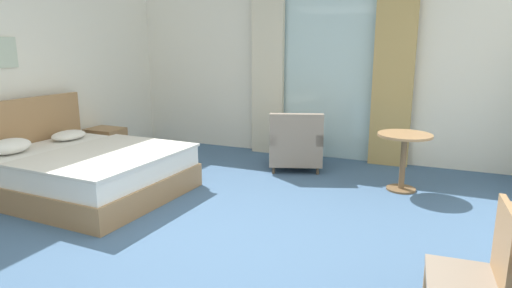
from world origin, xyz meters
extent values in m
cube|color=#426084|center=(0.00, 0.00, -0.05)|extent=(6.79, 7.50, 0.10)
cube|color=white|center=(0.00, 3.49, 1.45)|extent=(6.39, 0.12, 2.90)
cube|color=silver|center=(0.30, 3.41, 1.27)|extent=(1.50, 0.02, 2.55)
cube|color=beige|center=(-0.67, 3.31, 1.32)|extent=(0.52, 0.10, 2.65)
cube|color=tan|center=(1.27, 3.31, 1.32)|extent=(0.57, 0.10, 2.65)
cube|color=#9E754C|center=(-1.86, 0.52, 0.14)|extent=(2.15, 1.83, 0.28)
cube|color=white|center=(-1.86, 0.52, 0.40)|extent=(2.08, 1.78, 0.23)
cube|color=#9E754C|center=(-2.93, 0.55, 0.55)|extent=(0.12, 1.80, 1.10)
cube|color=silver|center=(-1.51, 0.50, 0.53)|extent=(1.44, 1.79, 0.03)
ellipsoid|color=white|center=(-2.62, 0.12, 0.60)|extent=(0.39, 0.50, 0.18)
ellipsoid|color=white|center=(-2.59, 0.97, 0.58)|extent=(0.37, 0.50, 0.12)
cube|color=#9E754C|center=(-2.77, 1.84, 0.25)|extent=(0.52, 0.42, 0.50)
cube|color=olive|center=(-2.77, 1.63, 0.35)|extent=(0.44, 0.01, 0.12)
cube|color=#9E754C|center=(2.44, -0.07, 0.35)|extent=(0.06, 0.06, 0.70)
cube|color=gray|center=(2.19, -0.73, 0.45)|extent=(0.44, 0.48, 0.04)
cube|color=#9E754C|center=(2.37, -0.71, 0.69)|extent=(0.07, 0.43, 0.45)
cube|color=gray|center=(0.06, 2.58, 0.25)|extent=(0.94, 0.92, 0.31)
cube|color=gray|center=(0.16, 2.30, 0.63)|extent=(0.73, 0.37, 0.44)
cube|color=gray|center=(0.36, 2.69, 0.49)|extent=(0.34, 0.70, 0.16)
cube|color=gray|center=(-0.24, 2.47, 0.49)|extent=(0.34, 0.70, 0.16)
cylinder|color=#4C3D2D|center=(0.24, 2.96, 0.05)|extent=(0.04, 0.04, 0.10)
cylinder|color=#4C3D2D|center=(-0.33, 2.75, 0.05)|extent=(0.04, 0.04, 0.10)
cylinder|color=#4C3D2D|center=(0.45, 2.41, 0.05)|extent=(0.04, 0.04, 0.10)
cylinder|color=#4C3D2D|center=(-0.12, 2.19, 0.05)|extent=(0.04, 0.04, 0.10)
cylinder|color=#9E754C|center=(1.58, 2.18, 0.70)|extent=(0.65, 0.65, 0.03)
cylinder|color=brown|center=(1.58, 2.18, 0.34)|extent=(0.07, 0.07, 0.68)
cylinder|color=brown|center=(1.58, 2.18, 0.01)|extent=(0.36, 0.36, 0.02)
cube|color=#B7C6B2|center=(-3.06, 0.52, 1.67)|extent=(0.03, 0.35, 0.37)
camera|label=1|loc=(2.01, -3.30, 1.78)|focal=30.82mm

